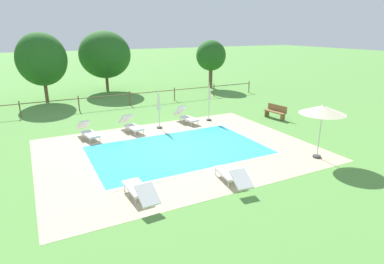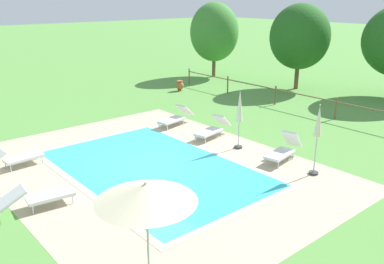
{
  "view_description": "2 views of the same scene",
  "coord_description": "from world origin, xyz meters",
  "px_view_note": "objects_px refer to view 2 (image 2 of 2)",
  "views": [
    {
      "loc": [
        -5.91,
        -12.92,
        5.44
      ],
      "look_at": [
        1.0,
        0.5,
        0.6
      ],
      "focal_mm": 29.99,
      "sensor_mm": 36.0,
      "label": 1
    },
    {
      "loc": [
        10.95,
        -7.5,
        5.65
      ],
      "look_at": [
        -0.25,
        1.97,
        0.83
      ],
      "focal_mm": 38.71,
      "sensor_mm": 36.0,
      "label": 2
    }
  ],
  "objects_px": {
    "sun_lounger_north_end": "(39,196)",
    "terracotta_urn_near_fence": "(180,85)",
    "sun_lounger_north_near_steps": "(283,150)",
    "patio_umbrella_closed_row_centre": "(318,128)",
    "sun_lounger_south_near_corner": "(212,129)",
    "patio_umbrella_closed_row_west": "(240,110)",
    "tree_east_mid": "(300,37)",
    "patio_umbrella_open_foreground": "(146,194)",
    "sun_lounger_north_far": "(175,117)",
    "tree_west_mid": "(214,32)",
    "sun_lounger_north_mid": "(15,158)"
  },
  "relations": [
    {
      "from": "sun_lounger_north_end",
      "to": "terracotta_urn_near_fence",
      "type": "relative_size",
      "value": 3.26
    },
    {
      "from": "sun_lounger_north_near_steps",
      "to": "patio_umbrella_closed_row_centre",
      "type": "height_order",
      "value": "patio_umbrella_closed_row_centre"
    },
    {
      "from": "sun_lounger_south_near_corner",
      "to": "sun_lounger_north_near_steps",
      "type": "bearing_deg",
      "value": 3.5
    },
    {
      "from": "patio_umbrella_closed_row_west",
      "to": "tree_east_mid",
      "type": "xyz_separation_m",
      "value": [
        -5.22,
        10.79,
        1.72
      ]
    },
    {
      "from": "patio_umbrella_closed_row_west",
      "to": "patio_umbrella_open_foreground",
      "type": "bearing_deg",
      "value": -58.09
    },
    {
      "from": "tree_east_mid",
      "to": "patio_umbrella_open_foreground",
      "type": "bearing_deg",
      "value": -61.63
    },
    {
      "from": "sun_lounger_south_near_corner",
      "to": "tree_east_mid",
      "type": "xyz_separation_m",
      "value": [
        -3.6,
        10.67,
        2.89
      ]
    },
    {
      "from": "sun_lounger_north_far",
      "to": "patio_umbrella_closed_row_west",
      "type": "distance_m",
      "value": 4.14
    },
    {
      "from": "patio_umbrella_closed_row_west",
      "to": "tree_west_mid",
      "type": "distance_m",
      "value": 15.24
    },
    {
      "from": "sun_lounger_north_near_steps",
      "to": "sun_lounger_north_mid",
      "type": "bearing_deg",
      "value": -125.85
    },
    {
      "from": "patio_umbrella_closed_row_centre",
      "to": "tree_east_mid",
      "type": "height_order",
      "value": "tree_east_mid"
    },
    {
      "from": "sun_lounger_north_end",
      "to": "sun_lounger_south_near_corner",
      "type": "relative_size",
      "value": 1.04
    },
    {
      "from": "tree_east_mid",
      "to": "tree_west_mid",
      "type": "bearing_deg",
      "value": -169.85
    },
    {
      "from": "sun_lounger_north_near_steps",
      "to": "patio_umbrella_closed_row_centre",
      "type": "distance_m",
      "value": 1.92
    },
    {
      "from": "sun_lounger_north_far",
      "to": "sun_lounger_south_near_corner",
      "type": "distance_m",
      "value": 2.36
    },
    {
      "from": "patio_umbrella_open_foreground",
      "to": "patio_umbrella_closed_row_west",
      "type": "relative_size",
      "value": 1.01
    },
    {
      "from": "sun_lounger_south_near_corner",
      "to": "patio_umbrella_closed_row_west",
      "type": "xyz_separation_m",
      "value": [
        1.61,
        -0.12,
        1.17
      ]
    },
    {
      "from": "patio_umbrella_closed_row_west",
      "to": "sun_lounger_north_far",
      "type": "bearing_deg",
      "value": -179.95
    },
    {
      "from": "sun_lounger_north_near_steps",
      "to": "sun_lounger_north_end",
      "type": "bearing_deg",
      "value": -104.81
    },
    {
      "from": "sun_lounger_south_near_corner",
      "to": "patio_umbrella_open_foreground",
      "type": "xyz_separation_m",
      "value": [
        6.2,
        -7.49,
        1.79
      ]
    },
    {
      "from": "sun_lounger_south_near_corner",
      "to": "patio_umbrella_open_foreground",
      "type": "distance_m",
      "value": 9.88
    },
    {
      "from": "sun_lounger_south_near_corner",
      "to": "tree_west_mid",
      "type": "relative_size",
      "value": 0.39
    },
    {
      "from": "sun_lounger_north_end",
      "to": "patio_umbrella_closed_row_west",
      "type": "bearing_deg",
      "value": 88.27
    },
    {
      "from": "patio_umbrella_open_foreground",
      "to": "sun_lounger_north_near_steps",
      "type": "bearing_deg",
      "value": 109.22
    },
    {
      "from": "sun_lounger_north_far",
      "to": "sun_lounger_north_end",
      "type": "xyz_separation_m",
      "value": [
        3.74,
        -7.74,
        -0.02
      ]
    },
    {
      "from": "sun_lounger_north_near_steps",
      "to": "sun_lounger_north_end",
      "type": "distance_m",
      "value": 8.36
    },
    {
      "from": "sun_lounger_south_near_corner",
      "to": "tree_west_mid",
      "type": "xyz_separation_m",
      "value": [
        -10.09,
        9.51,
        2.83
      ]
    },
    {
      "from": "sun_lounger_north_far",
      "to": "tree_west_mid",
      "type": "distance_m",
      "value": 12.67
    },
    {
      "from": "patio_umbrella_closed_row_centre",
      "to": "sun_lounger_north_mid",
      "type": "bearing_deg",
      "value": -133.29
    },
    {
      "from": "sun_lounger_north_near_steps",
      "to": "sun_lounger_north_end",
      "type": "xyz_separation_m",
      "value": [
        -2.14,
        -8.08,
        -0.04
      ]
    },
    {
      "from": "terracotta_urn_near_fence",
      "to": "tree_west_mid",
      "type": "xyz_separation_m",
      "value": [
        -2.19,
        4.96,
        2.86
      ]
    },
    {
      "from": "sun_lounger_north_mid",
      "to": "sun_lounger_north_far",
      "type": "relative_size",
      "value": 1.01
    },
    {
      "from": "patio_umbrella_closed_row_west",
      "to": "terracotta_urn_near_fence",
      "type": "xyz_separation_m",
      "value": [
        -9.51,
        4.67,
        -1.19
      ]
    },
    {
      "from": "patio_umbrella_open_foreground",
      "to": "tree_west_mid",
      "type": "relative_size",
      "value": 0.46
    },
    {
      "from": "sun_lounger_north_near_steps",
      "to": "sun_lounger_south_near_corner",
      "type": "bearing_deg",
      "value": -176.5
    },
    {
      "from": "patio_umbrella_closed_row_centre",
      "to": "sun_lounger_north_end",
      "type": "bearing_deg",
      "value": -114.61
    },
    {
      "from": "patio_umbrella_closed_row_centre",
      "to": "tree_east_mid",
      "type": "relative_size",
      "value": 0.46
    },
    {
      "from": "sun_lounger_north_near_steps",
      "to": "patio_umbrella_open_foreground",
      "type": "bearing_deg",
      "value": -70.78
    },
    {
      "from": "sun_lounger_south_near_corner",
      "to": "patio_umbrella_closed_row_west",
      "type": "distance_m",
      "value": 1.99
    },
    {
      "from": "sun_lounger_north_near_steps",
      "to": "terracotta_urn_near_fence",
      "type": "distance_m",
      "value": 12.21
    },
    {
      "from": "sun_lounger_south_near_corner",
      "to": "patio_umbrella_closed_row_west",
      "type": "bearing_deg",
      "value": -4.22
    },
    {
      "from": "sun_lounger_north_near_steps",
      "to": "tree_east_mid",
      "type": "height_order",
      "value": "tree_east_mid"
    },
    {
      "from": "sun_lounger_north_near_steps",
      "to": "terracotta_urn_near_fence",
      "type": "height_order",
      "value": "sun_lounger_north_near_steps"
    },
    {
      "from": "sun_lounger_north_end",
      "to": "patio_umbrella_closed_row_west",
      "type": "xyz_separation_m",
      "value": [
        0.23,
        7.74,
        1.19
      ]
    },
    {
      "from": "sun_lounger_south_near_corner",
      "to": "patio_umbrella_closed_row_centre",
      "type": "relative_size",
      "value": 0.85
    },
    {
      "from": "patio_umbrella_open_foreground",
      "to": "tree_east_mid",
      "type": "distance_m",
      "value": 20.66
    },
    {
      "from": "sun_lounger_north_end",
      "to": "patio_umbrella_closed_row_centre",
      "type": "height_order",
      "value": "patio_umbrella_closed_row_centre"
    },
    {
      "from": "sun_lounger_north_far",
      "to": "sun_lounger_south_near_corner",
      "type": "height_order",
      "value": "sun_lounger_south_near_corner"
    },
    {
      "from": "sun_lounger_north_near_steps",
      "to": "sun_lounger_north_far",
      "type": "xyz_separation_m",
      "value": [
        -5.87,
        -0.34,
        -0.02
      ]
    },
    {
      "from": "patio_umbrella_open_foreground",
      "to": "patio_umbrella_closed_row_centre",
      "type": "bearing_deg",
      "value": 99.32
    }
  ]
}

